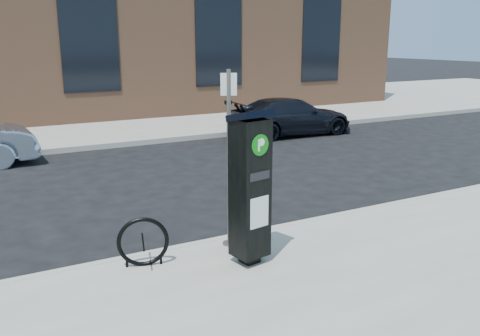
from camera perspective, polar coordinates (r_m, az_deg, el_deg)
ground at (r=8.25m, az=3.25°, el=-7.67°), size 120.00×120.00×0.00m
sidewalk_far at (r=21.11m, az=-17.14°, el=5.47°), size 60.00×12.00×0.15m
curb_near at (r=8.21m, az=3.33°, el=-7.23°), size 60.00×0.12×0.16m
curb_far at (r=15.37m, az=-12.60°, el=2.66°), size 60.00×0.12×0.16m
building at (r=23.86m, az=-19.41°, el=16.08°), size 28.00×10.05×8.25m
parking_kiosk at (r=6.63m, az=1.13°, el=-2.07°), size 0.55×0.50×2.08m
sign_pole at (r=7.17m, az=-1.24°, el=0.79°), size 0.22×0.20×2.54m
bike_rack at (r=6.88m, az=-10.83°, el=-8.18°), size 0.67×0.24×0.68m
car_dark at (r=16.85m, az=5.76°, el=5.78°), size 4.26×1.87×1.22m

